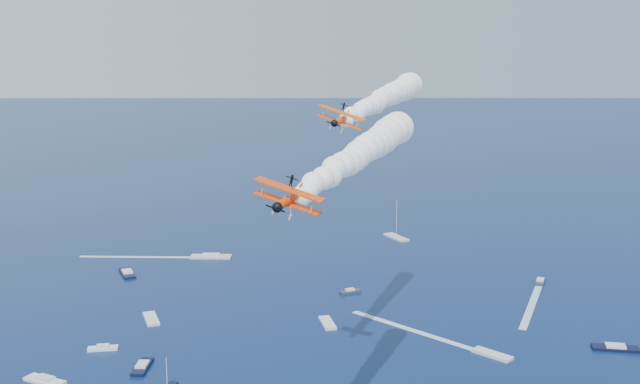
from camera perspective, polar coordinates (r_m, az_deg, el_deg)
biplane_lead at (r=135.81m, az=1.57°, el=5.37°), size 11.82×12.61×8.01m
biplane_trail at (r=92.03m, az=-2.31°, el=-0.57°), size 11.84×12.65×7.86m
smoke_trail_lead at (r=159.41m, az=4.65°, el=6.85°), size 52.18×49.23×9.48m
smoke_trail_trail at (r=114.79m, az=2.71°, el=2.70°), size 52.17×49.20×9.48m
spectator_boats at (r=199.06m, az=-13.24°, el=-10.23°), size 227.10×157.10×0.70m
boat_wakes at (r=209.26m, az=-6.03°, el=-9.01°), size 202.62×134.29×0.04m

